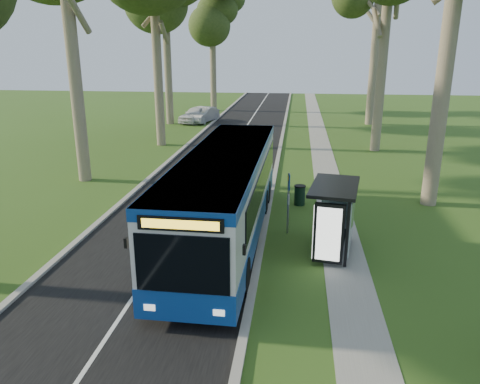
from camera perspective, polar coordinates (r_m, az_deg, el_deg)
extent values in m
plane|color=#35591B|center=(17.56, 2.57, -6.78)|extent=(120.00, 120.00, 0.00)
cube|color=black|center=(27.36, -3.11, 2.15)|extent=(7.00, 100.00, 0.02)
cube|color=#9E9B93|center=(26.97, 4.24, 2.01)|extent=(0.25, 100.00, 0.12)
cube|color=#9E9B93|center=(28.15, -10.15, 2.44)|extent=(0.25, 100.00, 0.12)
cube|color=white|center=(27.35, -3.11, 2.18)|extent=(0.12, 100.00, 0.00)
cube|color=gray|center=(27.02, 10.61, 1.68)|extent=(1.50, 100.00, 0.02)
cube|color=silver|center=(17.65, -1.80, -0.05)|extent=(2.87, 12.86, 3.04)
cube|color=navy|center=(18.01, -1.76, -3.38)|extent=(2.90, 12.89, 0.85)
cube|color=navy|center=(17.30, -1.84, 4.22)|extent=(2.90, 12.89, 0.34)
cube|color=black|center=(11.73, -6.60, -8.79)|extent=(2.40, 0.09, 1.55)
cube|color=yellow|center=(11.27, -6.83, -3.99)|extent=(1.92, 0.05, 0.23)
cube|color=black|center=(12.52, -6.28, -14.81)|extent=(2.56, 0.16, 0.32)
cylinder|color=black|center=(14.81, -8.81, -9.41)|extent=(0.32, 1.12, 1.11)
cylinder|color=black|center=(14.38, 0.70, -10.05)|extent=(0.32, 1.12, 1.11)
cylinder|color=black|center=(21.77, -3.44, -0.38)|extent=(0.32, 1.12, 1.11)
cylinder|color=black|center=(21.47, 2.95, -0.62)|extent=(0.32, 1.12, 1.11)
cylinder|color=gray|center=(18.51, 5.90, -1.43)|extent=(0.08, 0.08, 2.49)
cube|color=navy|center=(18.24, 5.98, 1.24)|extent=(0.10, 0.35, 0.62)
cylinder|color=yellow|center=(18.20, 5.89, 1.69)|extent=(0.05, 0.22, 0.22)
cube|color=white|center=(18.45, 5.92, -0.84)|extent=(0.10, 0.30, 0.40)
cube|color=black|center=(16.09, 13.64, -4.96)|extent=(0.11, 0.11, 2.40)
cube|color=black|center=(18.38, 12.83, -2.07)|extent=(0.11, 0.11, 2.40)
cube|color=black|center=(16.77, 11.49, 0.66)|extent=(2.04, 3.15, 0.12)
cube|color=silver|center=(17.20, 13.49, -3.13)|extent=(0.44, 2.42, 1.92)
cube|color=black|center=(15.92, 11.56, -5.06)|extent=(1.02, 0.32, 2.11)
cube|color=white|center=(15.84, 11.58, -5.18)|extent=(0.81, 0.15, 1.87)
cube|color=black|center=(17.74, 11.96, -5.38)|extent=(0.64, 1.76, 0.06)
cylinder|color=black|center=(22.17, 7.29, -0.44)|extent=(0.50, 0.50, 0.90)
cylinder|color=black|center=(22.03, 7.33, 0.73)|extent=(0.54, 0.54, 0.05)
imported|color=white|center=(46.51, -5.32, 9.39)|extent=(3.25, 4.95, 1.57)
imported|color=#A4A7AC|center=(46.55, -4.50, 9.36)|extent=(2.61, 4.73, 1.48)
cylinder|color=#7A6B56|center=(26.72, -19.44, 12.83)|extent=(0.67, 0.67, 11.01)
cylinder|color=#7A6B56|center=(35.53, -9.97, 13.84)|extent=(0.65, 0.65, 10.30)
cylinder|color=#7A6B56|center=(45.66, -8.82, 15.54)|extent=(0.70, 0.70, 11.75)
cylinder|color=#7A6B56|center=(54.86, -3.32, 15.98)|extent=(0.70, 0.70, 11.76)
cylinder|color=#7A6B56|center=(22.90, 23.70, 13.42)|extent=(0.71, 0.71, 12.33)
cylinder|color=#7A6B56|center=(34.49, 16.86, 13.83)|extent=(0.67, 0.67, 10.97)
cylinder|color=#7A6B56|center=(46.51, 15.98, 15.12)|extent=(0.70, 0.70, 11.75)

